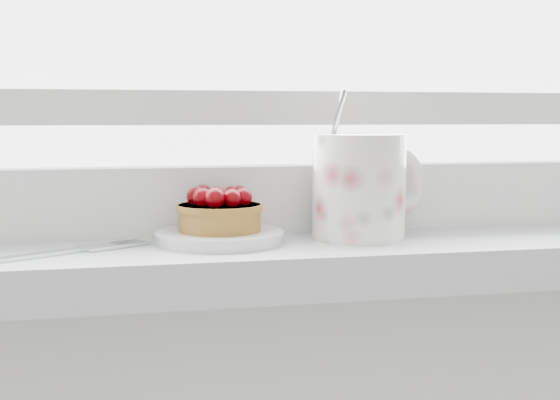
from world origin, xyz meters
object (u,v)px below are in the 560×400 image
object	(u,v)px
floral_mug	(362,184)
fork	(42,254)
saucer	(220,237)
raspberry_tart	(220,211)

from	to	relation	value
floral_mug	fork	size ratio (longest dim) A/B	0.79
saucer	floral_mug	world-z (taller)	floral_mug
raspberry_tart	floral_mug	xyz separation A→B (m)	(0.14, -0.00, 0.02)
saucer	raspberry_tart	world-z (taller)	raspberry_tart
saucer	floral_mug	size ratio (longest dim) A/B	0.83
saucer	fork	bearing A→B (deg)	-167.07
saucer	raspberry_tart	distance (m)	0.03
floral_mug	fork	world-z (taller)	floral_mug
floral_mug	fork	distance (m)	0.31
saucer	fork	size ratio (longest dim) A/B	0.66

